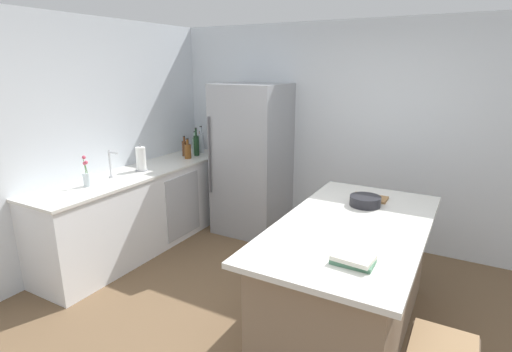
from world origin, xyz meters
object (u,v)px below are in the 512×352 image
object	(u,v)px
refrigerator	(252,160)
gin_bottle	(195,145)
wine_bottle	(196,145)
cutting_board	(370,198)
syrup_bottle	(185,148)
kitchen_island	(349,277)
vinegar_bottle	(200,143)
soda_bottle	(201,142)
flower_vase	(87,177)
whiskey_bottle	(188,151)
cookbook_stack	(353,259)
mixing_bowl	(365,201)
paper_towel_roll	(141,159)
sink_faucet	(111,164)

from	to	relation	value
refrigerator	gin_bottle	size ratio (longest dim) A/B	6.16
wine_bottle	cutting_board	world-z (taller)	wine_bottle
syrup_bottle	cutting_board	size ratio (longest dim) A/B	0.87
kitchen_island	vinegar_bottle	size ratio (longest dim) A/B	7.34
refrigerator	soda_bottle	bearing A→B (deg)	174.56
cutting_board	syrup_bottle	bearing A→B (deg)	168.02
refrigerator	flower_vase	bearing A→B (deg)	-116.88
soda_bottle	syrup_bottle	world-z (taller)	soda_bottle
kitchen_island	cutting_board	size ratio (longest dim) A/B	6.55
kitchen_island	whiskey_bottle	world-z (taller)	whiskey_bottle
gin_bottle	refrigerator	bearing A→B (deg)	0.86
cookbook_stack	mixing_bowl	distance (m)	1.10
vinegar_bottle	soda_bottle	distance (m)	0.14
vinegar_bottle	gin_bottle	bearing A→B (deg)	-72.72
soda_bottle	wine_bottle	size ratio (longest dim) A/B	0.98
vinegar_bottle	syrup_bottle	distance (m)	0.39
flower_vase	cutting_board	distance (m)	2.75
gin_bottle	mixing_bowl	bearing A→B (deg)	-20.23
paper_towel_roll	wine_bottle	xyz separation A→B (m)	(0.07, 0.94, 0.01)
vinegar_bottle	syrup_bottle	bearing A→B (deg)	-85.58
whiskey_bottle	cookbook_stack	xyz separation A→B (m)	(2.67, -1.74, -0.08)
syrup_bottle	cookbook_stack	distance (m)	3.34
kitchen_island	flower_vase	world-z (taller)	flower_vase
vinegar_bottle	gin_bottle	distance (m)	0.20
flower_vase	wine_bottle	xyz separation A→B (m)	(0.10, 1.65, 0.04)
refrigerator	whiskey_bottle	distance (m)	0.85
soda_bottle	syrup_bottle	xyz separation A→B (m)	(-0.06, -0.29, -0.03)
kitchen_island	wine_bottle	size ratio (longest dim) A/B	5.43
syrup_bottle	gin_bottle	bearing A→B (deg)	80.83
gin_bottle	syrup_bottle	world-z (taller)	gin_bottle
flower_vase	vinegar_bottle	distance (m)	1.94
wine_bottle	syrup_bottle	distance (m)	0.16
kitchen_island	syrup_bottle	size ratio (longest dim) A/B	7.56
gin_bottle	paper_towel_roll	bearing A→B (deg)	-88.69
soda_bottle	cutting_board	distance (m)	2.66
flower_vase	soda_bottle	world-z (taller)	soda_bottle
cookbook_stack	cutting_board	xyz separation A→B (m)	(-0.21, 1.28, -0.02)
kitchen_island	syrup_bottle	bearing A→B (deg)	155.33
syrup_bottle	soda_bottle	bearing A→B (deg)	77.59
vinegar_bottle	mixing_bowl	world-z (taller)	vinegar_bottle
refrigerator	cookbook_stack	bearing A→B (deg)	-47.30
wine_bottle	mixing_bowl	xyz separation A→B (m)	(2.47, -0.85, -0.11)
vinegar_bottle	whiskey_bottle	xyz separation A→B (m)	(0.16, -0.48, -0.01)
mixing_bowl	cutting_board	distance (m)	0.21
gin_bottle	cookbook_stack	distance (m)	3.42
cutting_board	vinegar_bottle	bearing A→B (deg)	160.33
sink_faucet	kitchen_island	bearing A→B (deg)	0.37
refrigerator	cutting_board	world-z (taller)	refrigerator
whiskey_bottle	mixing_bowl	bearing A→B (deg)	-14.99
vinegar_bottle	whiskey_bottle	size ratio (longest dim) A/B	1.05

